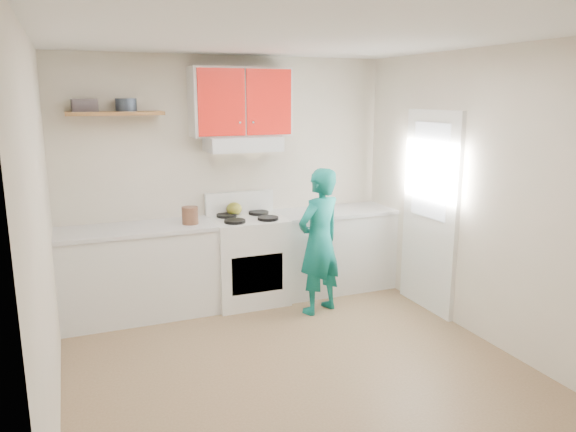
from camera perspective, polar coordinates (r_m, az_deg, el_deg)
name	(u,v)px	position (r m, az deg, el deg)	size (l,w,h in m)	color
floor	(296,367)	(4.65, 0.87, -15.52)	(3.80, 3.80, 0.00)	brown
ceiling	(297,37)	(4.13, 0.99, 18.25)	(3.60, 3.80, 0.04)	white
back_wall	(229,179)	(5.97, -6.23, 3.88)	(3.60, 0.04, 2.60)	beige
front_wall	(459,294)	(2.63, 17.49, -7.79)	(3.60, 0.04, 2.60)	beige
left_wall	(43,235)	(3.89, -24.31, -1.80)	(0.04, 3.80, 2.60)	beige
right_wall	(482,197)	(5.17, 19.64, 1.89)	(0.04, 3.80, 2.60)	beige
door	(430,212)	(5.73, 14.64, 0.40)	(0.05, 0.85, 2.05)	white
door_glass	(430,171)	(5.65, 14.66, 4.60)	(0.01, 0.55, 0.95)	white
counter_left	(139,273)	(5.68, -15.36, -5.76)	(1.52, 0.60, 0.90)	silver
counter_right	(333,250)	(6.29, 4.77, -3.58)	(1.32, 0.60, 0.90)	silver
stove	(248,260)	(5.88, -4.23, -4.61)	(0.76, 0.65, 0.92)	white
range_hood	(243,144)	(5.74, -4.75, 7.55)	(0.76, 0.44, 0.15)	silver
upper_cabinets	(241,102)	(5.78, -4.99, 11.79)	(1.02, 0.33, 0.70)	red
shelf	(115,113)	(5.55, -17.64, 10.21)	(0.90, 0.30, 0.04)	brown
books	(84,105)	(5.56, -20.54, 10.80)	(0.23, 0.16, 0.12)	#463E42
tin	(126,105)	(5.57, -16.59, 11.10)	(0.20, 0.20, 0.12)	#333D4C
kettle	(234,209)	(5.89, -5.66, 0.74)	(0.17, 0.17, 0.14)	olive
crock	(190,216)	(5.56, -10.21, -0.05)	(0.16, 0.16, 0.20)	brown
cutting_board	(320,214)	(6.03, 3.39, 0.24)	(0.32, 0.23, 0.02)	olive
silicone_mat	(375,210)	(6.35, 9.12, 0.67)	(0.33, 0.27, 0.01)	red
person	(319,241)	(5.51, 3.30, -2.67)	(0.54, 0.36, 1.49)	#0A6159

